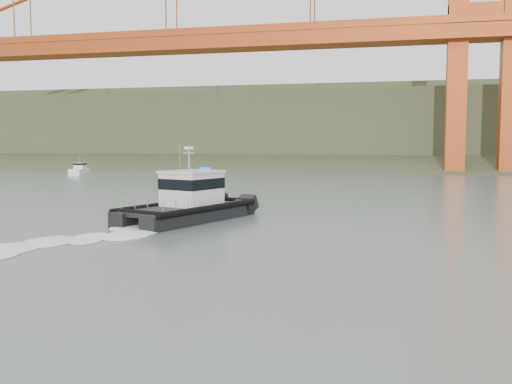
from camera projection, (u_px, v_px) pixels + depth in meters
ground at (166, 268)px, 23.02m from camera, size 400.00×400.00×0.00m
headlands at (360, 134)px, 143.82m from camera, size 500.00×105.36×27.12m
patrol_boat at (189, 201)px, 37.06m from camera, size 6.88×10.88×4.97m
motorboat at (80, 170)px, 88.71m from camera, size 2.87×5.51×2.89m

